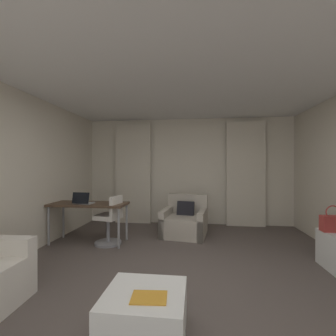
{
  "coord_description": "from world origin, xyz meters",
  "views": [
    {
      "loc": [
        0.19,
        -2.75,
        1.42
      ],
      "look_at": [
        -0.29,
        1.23,
        1.39
      ],
      "focal_mm": 24.63,
      "sensor_mm": 36.0,
      "label": 1
    }
  ],
  "objects_px": {
    "desk": "(89,207)",
    "handbag_primary": "(333,223)",
    "laptop": "(83,201)",
    "armchair": "(185,222)",
    "desk_chair": "(110,223)",
    "coffee_table": "(145,315)",
    "magazine_open": "(149,297)"
  },
  "relations": [
    {
      "from": "armchair",
      "to": "desk_chair",
      "type": "distance_m",
      "value": 1.54
    },
    {
      "from": "laptop",
      "to": "magazine_open",
      "type": "height_order",
      "value": "laptop"
    },
    {
      "from": "coffee_table",
      "to": "magazine_open",
      "type": "bearing_deg",
      "value": -58.17
    },
    {
      "from": "desk_chair",
      "to": "handbag_primary",
      "type": "distance_m",
      "value": 3.51
    },
    {
      "from": "coffee_table",
      "to": "laptop",
      "type": "bearing_deg",
      "value": 127.52
    },
    {
      "from": "armchair",
      "to": "handbag_primary",
      "type": "xyz_separation_m",
      "value": [
        2.13,
        -1.34,
        0.36
      ]
    },
    {
      "from": "armchair",
      "to": "handbag_primary",
      "type": "height_order",
      "value": "handbag_primary"
    },
    {
      "from": "armchair",
      "to": "magazine_open",
      "type": "height_order",
      "value": "armchair"
    },
    {
      "from": "coffee_table",
      "to": "handbag_primary",
      "type": "height_order",
      "value": "handbag_primary"
    },
    {
      "from": "handbag_primary",
      "to": "magazine_open",
      "type": "bearing_deg",
      "value": -143.41
    },
    {
      "from": "desk",
      "to": "coffee_table",
      "type": "distance_m",
      "value": 2.75
    },
    {
      "from": "magazine_open",
      "to": "handbag_primary",
      "type": "height_order",
      "value": "handbag_primary"
    },
    {
      "from": "coffee_table",
      "to": "magazine_open",
      "type": "relative_size",
      "value": 2.27
    },
    {
      "from": "desk",
      "to": "magazine_open",
      "type": "xyz_separation_m",
      "value": [
        1.61,
        -2.3,
        -0.28
      ]
    },
    {
      "from": "armchair",
      "to": "laptop",
      "type": "distance_m",
      "value": 2.06
    },
    {
      "from": "magazine_open",
      "to": "armchair",
      "type": "bearing_deg",
      "value": 87.32
    },
    {
      "from": "armchair",
      "to": "magazine_open",
      "type": "relative_size",
      "value": 3.36
    },
    {
      "from": "desk",
      "to": "handbag_primary",
      "type": "distance_m",
      "value": 3.93
    },
    {
      "from": "desk_chair",
      "to": "magazine_open",
      "type": "height_order",
      "value": "desk_chair"
    },
    {
      "from": "coffee_table",
      "to": "magazine_open",
      "type": "height_order",
      "value": "magazine_open"
    },
    {
      "from": "magazine_open",
      "to": "desk_chair",
      "type": "bearing_deg",
      "value": 117.68
    },
    {
      "from": "desk_chair",
      "to": "coffee_table",
      "type": "xyz_separation_m",
      "value": [
        1.13,
        -2.18,
        -0.2
      ]
    },
    {
      "from": "desk",
      "to": "laptop",
      "type": "xyz_separation_m",
      "value": [
        -0.06,
        -0.11,
        0.11
      ]
    },
    {
      "from": "handbag_primary",
      "to": "desk",
      "type": "bearing_deg",
      "value": 170.92
    },
    {
      "from": "desk_chair",
      "to": "laptop",
      "type": "height_order",
      "value": "laptop"
    },
    {
      "from": "laptop",
      "to": "desk",
      "type": "bearing_deg",
      "value": 61.71
    },
    {
      "from": "coffee_table",
      "to": "magazine_open",
      "type": "distance_m",
      "value": 0.22
    },
    {
      "from": "magazine_open",
      "to": "handbag_primary",
      "type": "relative_size",
      "value": 0.8
    },
    {
      "from": "laptop",
      "to": "coffee_table",
      "type": "bearing_deg",
      "value": -52.48
    },
    {
      "from": "laptop",
      "to": "coffee_table",
      "type": "distance_m",
      "value": 2.72
    },
    {
      "from": "laptop",
      "to": "magazine_open",
      "type": "relative_size",
      "value": 1.15
    },
    {
      "from": "desk_chair",
      "to": "laptop",
      "type": "bearing_deg",
      "value": -171.57
    }
  ]
}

